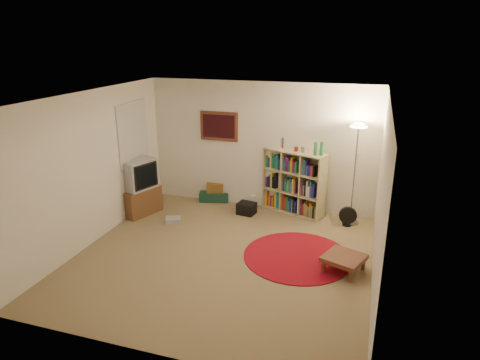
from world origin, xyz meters
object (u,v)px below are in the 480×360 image
(tv_stand, at_px, (138,187))
(bookshelf, at_px, (293,183))
(floor_fan, at_px, (348,216))
(side_table, at_px, (344,258))
(floor_lamp, at_px, (357,141))
(suitcase, at_px, (215,195))

(tv_stand, bearing_deg, bookshelf, 38.59)
(floor_fan, distance_m, tv_stand, 3.99)
(tv_stand, bearing_deg, side_table, 5.43)
(bookshelf, distance_m, side_table, 2.34)
(bookshelf, distance_m, floor_lamp, 1.50)
(floor_fan, bearing_deg, bookshelf, 153.20)
(suitcase, xyz_separation_m, side_table, (2.84, -2.13, 0.11))
(floor_lamp, bearing_deg, side_table, -89.48)
(tv_stand, relative_size, side_table, 1.57)
(bookshelf, xyz_separation_m, tv_stand, (-2.85, -0.95, -0.07))
(floor_fan, relative_size, suitcase, 0.54)
(floor_lamp, relative_size, floor_fan, 5.13)
(bookshelf, xyz_separation_m, side_table, (1.15, -2.00, -0.39))
(suitcase, bearing_deg, side_table, -50.70)
(tv_stand, bearing_deg, suitcase, 63.34)
(floor_lamp, relative_size, side_table, 2.71)
(bookshelf, relative_size, tv_stand, 1.36)
(floor_lamp, xyz_separation_m, floor_fan, (-0.04, -0.13, -1.38))
(bookshelf, height_order, tv_stand, bookshelf)
(tv_stand, xyz_separation_m, side_table, (3.99, -1.04, -0.32))
(floor_lamp, bearing_deg, floor_fan, -108.59)
(floor_lamp, bearing_deg, suitcase, 172.91)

